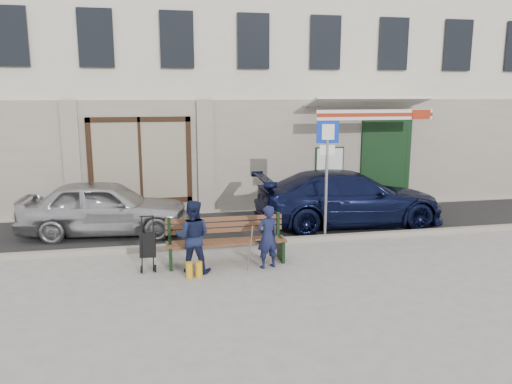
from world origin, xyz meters
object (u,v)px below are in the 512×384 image
object	(u,v)px
parking_sign	(327,160)
bench	(224,241)
car_silver	(105,207)
car_navy	(349,198)
woman	(193,237)
stroller	(148,246)
man	(267,237)

from	to	relation	value
parking_sign	bench	world-z (taller)	parking_sign
car_silver	car_navy	distance (m)	6.13
woman	stroller	xyz separation A→B (m)	(-0.85, 0.32, -0.24)
car_navy	stroller	xyz separation A→B (m)	(-5.10, -2.43, -0.25)
man	parking_sign	bearing A→B (deg)	-153.73
car_silver	parking_sign	xyz separation A→B (m)	(5.10, -1.39, 1.20)
car_navy	woman	distance (m)	5.06
car_navy	parking_sign	size ratio (longest dim) A/B	1.76
bench	stroller	size ratio (longest dim) A/B	2.30
car_silver	bench	distance (m)	3.68
woman	stroller	distance (m)	0.94
car_navy	parking_sign	xyz separation A→B (m)	(-1.02, -1.11, 1.16)
car_navy	stroller	distance (m)	5.65
bench	man	xyz separation A→B (m)	(0.80, -0.41, 0.17)
bench	parking_sign	bearing A→B (deg)	26.27
parking_sign	stroller	world-z (taller)	parking_sign
parking_sign	stroller	bearing A→B (deg)	-157.54
man	woman	xyz separation A→B (m)	(-1.45, 0.04, 0.08)
car_silver	bench	bearing A→B (deg)	-130.72
bench	man	bearing A→B (deg)	-27.19
bench	man	world-z (taller)	man
car_silver	bench	xyz separation A→B (m)	(2.54, -2.66, -0.22)
parking_sign	man	distance (m)	2.74
bench	stroller	world-z (taller)	stroller
parking_sign	stroller	xyz separation A→B (m)	(-4.07, -1.31, -1.41)
car_navy	woman	world-z (taller)	car_navy
man	stroller	bearing A→B (deg)	-26.11
car_silver	parking_sign	bearing A→B (deg)	-99.62
car_navy	stroller	size ratio (longest dim) A/B	4.69
woman	bench	bearing A→B (deg)	-136.34
bench	woman	bearing A→B (deg)	-150.86
parking_sign	woman	bearing A→B (deg)	-148.54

